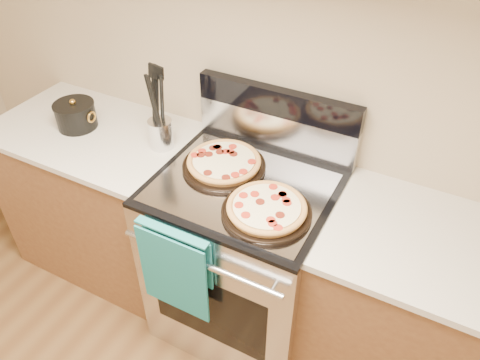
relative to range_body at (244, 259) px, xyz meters
The scene contains 17 objects.
wall_back 0.97m from the range_body, 90.00° to the left, with size 4.00×4.00×0.00m, color tan.
range_body is the anchor object (origin of this frame).
oven_window 0.34m from the range_body, 90.00° to the right, with size 0.56×0.01×0.40m, color black.
cooktop 0.46m from the range_body, ahead, with size 0.76×0.68×0.02m, color black.
backsplash_lower 0.64m from the range_body, 90.00° to the left, with size 0.76×0.06×0.18m, color silver.
backsplash_upper 0.77m from the range_body, 90.00° to the left, with size 0.76×0.06×0.12m, color black.
oven_handle 0.51m from the range_body, 90.00° to the right, with size 0.03×0.03×0.70m, color silver.
dish_towel 0.47m from the range_body, 107.74° to the right, with size 0.32×0.05×0.42m, color #186C78, non-canonical shape.
foil_sheet 0.47m from the range_body, 90.00° to the right, with size 0.70×0.55×0.01m, color gray.
cabinet_left 0.88m from the range_body, behind, with size 1.00×0.62×0.88m, color brown.
countertop_left 0.99m from the range_body, behind, with size 1.02×0.64×0.03m, color beige.
cabinet_right 0.88m from the range_body, ahead, with size 1.00×0.62×0.88m, color brown.
countertop_right 0.99m from the range_body, ahead, with size 1.02×0.64×0.03m, color beige.
pepperoni_pizza_back 0.52m from the range_body, 158.08° to the left, with size 0.36×0.36×0.05m, color #AB7634, non-canonical shape.
pepperoni_pizza_front 0.54m from the range_body, 38.66° to the right, with size 0.35×0.35×0.05m, color #AB7634, non-canonical shape.
utensil_crock 0.72m from the range_body, behind, with size 0.11×0.11×0.14m, color silver.
saucepan 1.09m from the range_body, behind, with size 0.19×0.19×0.12m, color black.
Camera 1 is at (0.69, 0.29, 2.17)m, focal length 35.00 mm.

